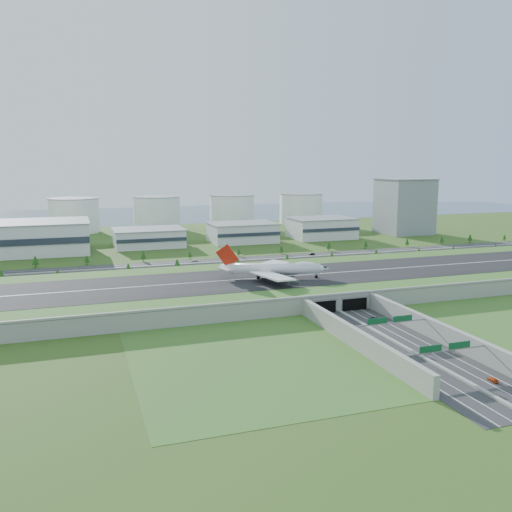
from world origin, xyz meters
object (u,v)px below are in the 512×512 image
object	(u,v)px
office_tower	(404,206)
car_0	(343,328)
car_6	(448,250)
car_5	(312,254)
car_1	(406,360)
boeing_747	(273,268)
car_2	(375,319)
car_3	(493,379)
fuel_tank_a	(74,216)
car_7	(194,260)

from	to	relation	value
office_tower	car_0	world-z (taller)	office_tower
car_6	car_5	bearing A→B (deg)	66.23
car_1	boeing_747	bearing A→B (deg)	100.53
office_tower	car_2	xyz separation A→B (m)	(-191.23, -264.40, -26.61)
car_0	car_3	xyz separation A→B (m)	(20.26, -67.44, -0.03)
fuel_tank_a	car_3	size ratio (longest dim) A/B	10.90
fuel_tank_a	car_2	xyz separation A→B (m)	(128.77, -379.40, -16.61)
boeing_747	car_5	xyz separation A→B (m)	(71.72, 105.70, -12.70)
car_2	office_tower	bearing A→B (deg)	-141.72
car_2	fuel_tank_a	bearing A→B (deg)	-87.10
car_1	car_6	distance (m)	269.68
fuel_tank_a	car_5	xyz separation A→B (m)	(175.44, -206.35, -16.58)
boeing_747	car_5	size ratio (longest dim) A/B	12.76
boeing_747	car_1	bearing A→B (deg)	-67.70
car_1	fuel_tank_a	bearing A→B (deg)	111.11
car_2	car_1	bearing A→B (deg)	55.35
car_3	car_6	distance (m)	278.99
car_1	car_3	size ratio (longest dim) A/B	0.94
car_2	car_7	size ratio (longest dim) A/B	1.01
car_1	car_5	distance (m)	231.18
car_0	fuel_tank_a	bearing A→B (deg)	124.31
boeing_747	car_2	size ratio (longest dim) A/B	11.11
fuel_tank_a	car_1	distance (m)	443.36
car_0	car_6	bearing A→B (deg)	60.23
car_0	car_1	world-z (taller)	car_1
car_5	office_tower	bearing A→B (deg)	118.81
car_3	car_5	distance (m)	251.80
office_tower	car_0	size ratio (longest dim) A/B	13.45
car_3	car_1	bearing A→B (deg)	-47.26
fuel_tank_a	car_6	world-z (taller)	fuel_tank_a
office_tower	car_3	size ratio (longest dim) A/B	11.99
car_7	car_1	bearing A→B (deg)	15.62
car_2	car_7	bearing A→B (deg)	-90.71
boeing_747	car_7	world-z (taller)	boeing_747
car_7	car_3	bearing A→B (deg)	18.66
car_5	car_7	xyz separation A→B (m)	(-93.96, 1.76, -0.00)
boeing_747	car_7	size ratio (longest dim) A/B	11.27
car_2	car_6	distance (m)	222.45
car_6	car_0	bearing A→B (deg)	117.47
car_3	car_7	size ratio (longest dim) A/B	0.84
car_1	car_2	size ratio (longest dim) A/B	0.78
car_7	car_0	bearing A→B (deg)	16.39
car_1	car_3	world-z (taller)	car_1
car_1	car_6	size ratio (longest dim) A/B	0.80
office_tower	car_6	size ratio (longest dim) A/B	10.18
car_0	car_6	xyz separation A→B (m)	(180.80, 160.73, 0.05)
car_3	car_6	bearing A→B (deg)	-116.44
car_6	car_3	bearing A→B (deg)	130.71
boeing_747	car_2	distance (m)	72.98
boeing_747	car_3	size ratio (longest dim) A/B	13.44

